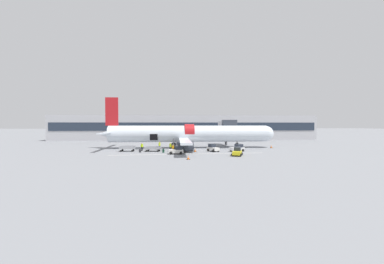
% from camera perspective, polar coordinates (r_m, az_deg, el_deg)
% --- Properties ---
extents(ground_plane, '(500.00, 500.00, 0.00)m').
position_cam_1_polar(ground_plane, '(52.22, 0.30, -4.17)').
color(ground_plane, gray).
extents(apron_marking_line, '(28.75, 1.82, 0.01)m').
position_cam_1_polar(apron_marking_line, '(43.69, -0.89, -5.35)').
color(apron_marking_line, silver).
rests_on(apron_marking_line, ground_plane).
extents(terminal_strip, '(92.22, 8.31, 8.57)m').
position_cam_1_polar(terminal_strip, '(83.93, -1.43, 1.06)').
color(terminal_strip, '#B2B2B7').
rests_on(terminal_strip, ground_plane).
extents(jet_bridge_stub, '(3.49, 8.85, 6.58)m').
position_cam_1_polar(jet_bridge_stub, '(61.10, 8.43, 1.32)').
color(jet_bridge_stub, '#4C4C51').
rests_on(jet_bridge_stub, ground_plane).
extents(airplane, '(40.35, 32.90, 11.55)m').
position_cam_1_polar(airplane, '(54.35, -1.14, -0.50)').
color(airplane, silver).
rests_on(airplane, ground_plane).
extents(baggage_tug_lead, '(3.39, 2.63, 1.46)m').
position_cam_1_polar(baggage_tug_lead, '(48.75, 10.95, -3.89)').
color(baggage_tug_lead, white).
rests_on(baggage_tug_lead, ground_plane).
extents(baggage_tug_mid, '(2.44, 2.98, 1.50)m').
position_cam_1_polar(baggage_tug_mid, '(47.93, 5.08, -3.96)').
color(baggage_tug_mid, silver).
rests_on(baggage_tug_mid, ground_plane).
extents(baggage_tug_rear, '(2.47, 3.19, 1.49)m').
position_cam_1_polar(baggage_tug_rear, '(42.10, 10.90, -4.79)').
color(baggage_tug_rear, yellow).
rests_on(baggage_tug_rear, ground_plane).
extents(baggage_tug_spare, '(2.86, 1.88, 1.52)m').
position_cam_1_polar(baggage_tug_spare, '(43.65, -3.71, -4.51)').
color(baggage_tug_spare, silver).
rests_on(baggage_tug_spare, ground_plane).
extents(baggage_cart_loading, '(4.18, 2.37, 0.94)m').
position_cam_1_polar(baggage_cart_loading, '(48.48, -9.28, -4.09)').
color(baggage_cart_loading, '#999BA0').
rests_on(baggage_cart_loading, ground_plane).
extents(baggage_cart_queued, '(4.05, 1.87, 1.10)m').
position_cam_1_polar(baggage_cart_queued, '(49.54, -15.31, -3.89)').
color(baggage_cart_queued, '#999BA0').
rests_on(baggage_cart_queued, ground_plane).
extents(ground_crew_loader_a, '(0.48, 0.63, 1.81)m').
position_cam_1_polar(ground_crew_loader_a, '(48.10, -5.27, -3.56)').
color(ground_crew_loader_a, '#1E2338').
rests_on(ground_crew_loader_a, ground_plane).
extents(ground_crew_loader_b, '(0.48, 0.63, 1.81)m').
position_cam_1_polar(ground_crew_loader_b, '(51.04, -7.88, -3.25)').
color(ground_crew_loader_b, black).
rests_on(ground_crew_loader_b, ground_plane).
extents(ground_crew_driver, '(0.49, 0.49, 1.54)m').
position_cam_1_polar(ground_crew_driver, '(46.39, -4.65, -3.94)').
color(ground_crew_driver, '#2D2D33').
rests_on(ground_crew_driver, ground_plane).
extents(ground_crew_supervisor, '(0.54, 0.50, 1.63)m').
position_cam_1_polar(ground_crew_supervisor, '(49.97, -12.04, -3.50)').
color(ground_crew_supervisor, black).
rests_on(ground_crew_supervisor, ground_plane).
extents(suitcase_on_tarmac_upright, '(0.39, 0.35, 0.81)m').
position_cam_1_polar(suitcase_on_tarmac_upright, '(45.91, -6.96, -4.58)').
color(suitcase_on_tarmac_upright, '#14472D').
rests_on(suitcase_on_tarmac_upright, ground_plane).
extents(suitcase_on_tarmac_spare, '(0.44, 0.31, 0.66)m').
position_cam_1_polar(suitcase_on_tarmac_spare, '(47.20, -12.47, -4.52)').
color(suitcase_on_tarmac_spare, '#2D2D33').
rests_on(suitcase_on_tarmac_spare, ground_plane).
extents(safety_cone_nose, '(0.58, 0.58, 0.66)m').
position_cam_1_polar(safety_cone_nose, '(57.91, 18.66, -3.36)').
color(safety_cone_nose, black).
rests_on(safety_cone_nose, ground_plane).
extents(safety_cone_engine_left, '(0.59, 0.59, 0.65)m').
position_cam_1_polar(safety_cone_engine_left, '(37.01, -0.91, -6.20)').
color(safety_cone_engine_left, black).
rests_on(safety_cone_engine_left, ground_plane).
extents(safety_cone_wingtip, '(0.63, 0.63, 0.72)m').
position_cam_1_polar(safety_cone_wingtip, '(47.19, 0.75, -4.40)').
color(safety_cone_wingtip, black).
rests_on(safety_cone_wingtip, ground_plane).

